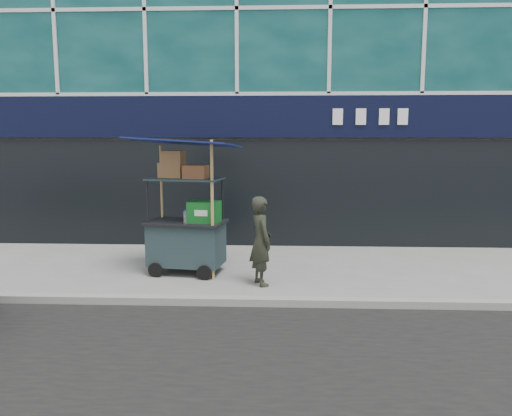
{
  "coord_description": "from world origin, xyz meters",
  "views": [
    {
      "loc": [
        0.89,
        -7.27,
        2.47
      ],
      "look_at": [
        0.53,
        1.2,
        1.25
      ],
      "focal_mm": 35.0,
      "sensor_mm": 36.0,
      "label": 1
    }
  ],
  "objects": [
    {
      "name": "curb",
      "position": [
        0.0,
        -0.2,
        0.06
      ],
      "size": [
        80.0,
        0.18,
        0.12
      ],
      "primitive_type": "cube",
      "color": "gray",
      "rests_on": "ground"
    },
    {
      "name": "building",
      "position": [
        0.0,
        6.95,
        6.02
      ],
      "size": [
        16.0,
        6.2,
        12.0
      ],
      "color": "gray",
      "rests_on": "ground"
    },
    {
      "name": "ground",
      "position": [
        0.0,
        0.0,
        0.0
      ],
      "size": [
        80.0,
        80.0,
        0.0
      ],
      "primitive_type": "plane",
      "color": "slate",
      "rests_on": "ground"
    },
    {
      "name": "vendor_cart",
      "position": [
        -0.73,
        1.54,
        0.87
      ],
      "size": [
        2.01,
        1.57,
        2.47
      ],
      "rotation": [
        0.0,
        0.0,
        -0.16
      ],
      "color": "#1A272C",
      "rests_on": "ground"
    },
    {
      "name": "vendor_man",
      "position": [
        0.62,
        0.87,
        0.75
      ],
      "size": [
        0.55,
        0.64,
        1.5
      ],
      "primitive_type": "imported",
      "rotation": [
        0.0,
        0.0,
        1.99
      ],
      "color": "#24281D",
      "rests_on": "ground"
    }
  ]
}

